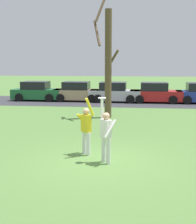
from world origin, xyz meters
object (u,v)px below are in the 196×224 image
(parked_car_silver, at_px, (114,93))
(frisbee_disc, at_px, (102,98))
(parked_car_green, at_px, (37,92))
(parked_car_tan, at_px, (78,92))
(bare_tree_tall, at_px, (108,61))
(parked_car_red, at_px, (155,93))
(person_defender, at_px, (86,127))
(person_catcher, at_px, (106,133))

(parked_car_silver, bearing_deg, frisbee_disc, -86.70)
(parked_car_green, height_order, parked_car_tan, same)
(frisbee_disc, height_order, bare_tree_tall, bare_tree_tall)
(parked_car_tan, relative_size, parked_car_red, 1.00)
(parked_car_tan, distance_m, parked_car_red, 6.32)
(person_defender, relative_size, parked_car_red, 0.50)
(parked_car_silver, bearing_deg, parked_car_green, 179.50)
(bare_tree_tall, bearing_deg, parked_car_tan, 112.73)
(person_catcher, height_order, parked_car_green, person_catcher)
(person_defender, relative_size, bare_tree_tall, 0.29)
(parked_car_green, height_order, bare_tree_tall, bare_tree_tall)
(parked_car_tan, distance_m, parked_car_silver, 3.06)
(person_defender, distance_m, bare_tree_tall, 7.91)
(parked_car_tan, xyz_separation_m, bare_tree_tall, (3.14, -7.50, 2.52))
(frisbee_disc, relative_size, parked_car_tan, 0.06)
(person_catcher, height_order, person_defender, person_catcher)
(parked_car_silver, bearing_deg, bare_tree_tall, -88.37)
(frisbee_disc, relative_size, parked_car_green, 0.06)
(person_catcher, height_order, bare_tree_tall, bare_tree_tall)
(frisbee_disc, xyz_separation_m, bare_tree_tall, (-0.55, 8.27, 1.15))
(person_catcher, distance_m, parked_car_tan, 16.39)
(person_catcher, relative_size, bare_tree_tall, 0.29)
(parked_car_green, distance_m, parked_car_red, 9.77)
(person_defender, relative_size, parked_car_tan, 0.50)
(bare_tree_tall, bearing_deg, parked_car_silver, 90.68)
(parked_car_silver, bearing_deg, parked_car_red, 0.34)
(person_defender, bearing_deg, parked_car_tan, 149.38)
(bare_tree_tall, bearing_deg, person_defender, -90.55)
(person_catcher, height_order, parked_car_silver, person_catcher)
(person_catcher, relative_size, parked_car_green, 0.50)
(parked_car_tan, xyz_separation_m, parked_car_silver, (3.05, -0.17, 0.00))
(frisbee_disc, bearing_deg, bare_tree_tall, 93.83)
(parked_car_tan, xyz_separation_m, parked_car_red, (6.32, -0.20, 0.00))
(person_catcher, bearing_deg, frisbee_disc, -0.00)
(frisbee_disc, height_order, parked_car_red, frisbee_disc)
(frisbee_disc, bearing_deg, parked_car_green, 114.39)
(person_defender, bearing_deg, person_catcher, 0.00)
(parked_car_green, bearing_deg, parked_car_tan, 0.97)
(person_catcher, distance_m, parked_car_red, 15.93)
(person_defender, xyz_separation_m, parked_car_tan, (-3.07, 15.07, -0.25))
(person_catcher, bearing_deg, parked_car_green, -17.51)
(frisbee_disc, xyz_separation_m, parked_car_red, (2.62, 15.56, -1.37))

